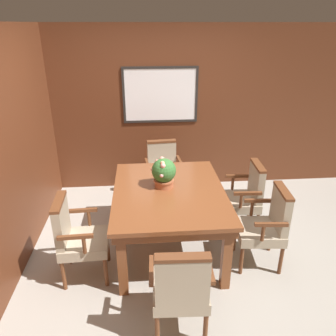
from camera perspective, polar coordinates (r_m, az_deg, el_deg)
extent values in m
plane|color=#A39E93|center=(3.84, 1.28, -15.39)|extent=(14.00, 14.00, 0.00)
cube|color=#5B2D19|center=(5.02, -0.85, 9.96)|extent=(7.20, 0.06, 2.45)
cube|color=white|center=(4.93, -1.33, 12.58)|extent=(1.04, 0.01, 0.75)
cube|color=#282623|center=(4.86, -1.37, 17.10)|extent=(1.11, 0.02, 0.04)
cube|color=#282623|center=(5.02, -1.28, 8.18)|extent=(1.11, 0.02, 0.04)
cube|color=#282623|center=(4.92, -7.72, 12.36)|extent=(0.03, 0.02, 0.75)
cube|color=#282623|center=(4.98, 4.99, 12.62)|extent=(0.04, 0.02, 0.75)
cube|color=#5B2D19|center=(3.47, -27.25, 0.73)|extent=(0.06, 7.20, 2.45)
cube|color=brown|center=(3.25, -7.96, -16.10)|extent=(0.09, 0.09, 0.72)
cube|color=brown|center=(3.33, 10.15, -15.10)|extent=(0.09, 0.09, 0.72)
cube|color=brown|center=(4.36, -7.16, -4.72)|extent=(0.09, 0.09, 0.72)
cube|color=brown|center=(4.42, 5.94, -4.22)|extent=(0.09, 0.09, 0.72)
cube|color=brown|center=(3.63, 0.19, -5.15)|extent=(1.15, 1.49, 0.09)
cube|color=brown|center=(3.59, 0.20, -4.21)|extent=(1.21, 1.55, 0.04)
cylinder|color=brown|center=(3.24, 5.42, -20.52)|extent=(0.04, 0.04, 0.34)
cylinder|color=brown|center=(3.22, -1.97, -20.79)|extent=(0.04, 0.04, 0.34)
cylinder|color=brown|center=(2.97, 6.54, -26.05)|extent=(0.04, 0.04, 0.34)
cylinder|color=brown|center=(2.94, -1.89, -26.42)|extent=(0.04, 0.04, 0.34)
cube|color=tan|center=(2.92, 2.09, -20.37)|extent=(0.47, 0.49, 0.11)
cube|color=tan|center=(2.60, 2.52, -19.18)|extent=(0.42, 0.10, 0.42)
cube|color=brown|center=(2.45, 2.62, -15.32)|extent=(0.42, 0.11, 0.03)
cylinder|color=brown|center=(2.87, 6.98, -17.49)|extent=(0.04, 0.04, 0.19)
cube|color=brown|center=(2.76, 7.31, -16.99)|extent=(0.05, 0.33, 0.04)
cylinder|color=brown|center=(2.84, -2.87, -17.85)|extent=(0.04, 0.04, 0.19)
cube|color=brown|center=(2.73, -2.92, -17.36)|extent=(0.05, 0.33, 0.04)
cylinder|color=brown|center=(4.43, 8.76, -7.12)|extent=(0.04, 0.04, 0.34)
cylinder|color=brown|center=(4.11, 9.66, -9.92)|extent=(0.04, 0.04, 0.34)
cylinder|color=brown|center=(4.52, 13.93, -6.93)|extent=(0.04, 0.04, 0.34)
cylinder|color=brown|center=(4.21, 15.25, -9.63)|extent=(0.04, 0.04, 0.34)
cube|color=tan|center=(4.20, 12.16, -5.76)|extent=(0.50, 0.48, 0.11)
cube|color=tan|center=(4.13, 15.12, -2.45)|extent=(0.10, 0.42, 0.42)
cube|color=brown|center=(4.04, 15.46, 0.43)|extent=(0.11, 0.42, 0.03)
cylinder|color=brown|center=(4.32, 11.20, -2.53)|extent=(0.04, 0.04, 0.19)
cube|color=brown|center=(4.30, 12.22, -1.38)|extent=(0.33, 0.05, 0.04)
cylinder|color=brown|center=(3.92, 12.59, -5.56)|extent=(0.04, 0.04, 0.19)
cube|color=brown|center=(3.89, 13.73, -4.32)|extent=(0.33, 0.05, 0.04)
cylinder|color=brown|center=(4.61, -2.71, -5.56)|extent=(0.04, 0.04, 0.34)
cylinder|color=brown|center=(4.67, 2.07, -5.15)|extent=(0.04, 0.04, 0.34)
cylinder|color=brown|center=(4.97, -3.33, -3.26)|extent=(0.04, 0.04, 0.34)
cylinder|color=brown|center=(5.02, 1.11, -2.91)|extent=(0.04, 0.04, 0.34)
cube|color=tan|center=(4.71, -0.73, -1.77)|extent=(0.49, 0.51, 0.11)
cube|color=tan|center=(4.78, -1.12, 2.11)|extent=(0.42, 0.12, 0.42)
cube|color=brown|center=(4.70, -1.15, 4.66)|extent=(0.42, 0.13, 0.03)
cylinder|color=brown|center=(4.59, -3.56, -0.49)|extent=(0.04, 0.04, 0.19)
cube|color=brown|center=(4.61, -3.69, 0.93)|extent=(0.07, 0.33, 0.04)
cylinder|color=brown|center=(4.66, 2.18, -0.08)|extent=(0.04, 0.04, 0.19)
cube|color=brown|center=(4.68, 2.02, 1.31)|extent=(0.07, 0.33, 0.04)
cylinder|color=brown|center=(3.93, 11.52, -11.82)|extent=(0.04, 0.04, 0.34)
cylinder|color=brown|center=(3.63, 12.68, -15.40)|extent=(0.04, 0.04, 0.34)
cylinder|color=brown|center=(4.03, 17.37, -11.53)|extent=(0.04, 0.04, 0.34)
cylinder|color=brown|center=(3.74, 19.05, -14.95)|extent=(0.04, 0.04, 0.34)
cube|color=tan|center=(3.70, 15.54, -10.59)|extent=(0.51, 0.49, 0.11)
cube|color=tan|center=(3.62, 19.01, -6.93)|extent=(0.11, 0.42, 0.42)
cube|color=brown|center=(3.51, 19.50, -3.76)|extent=(0.12, 0.42, 0.03)
cylinder|color=brown|center=(3.80, 14.40, -6.77)|extent=(0.04, 0.04, 0.19)
cube|color=brown|center=(3.77, 15.59, -5.51)|extent=(0.33, 0.06, 0.04)
cylinder|color=brown|center=(3.42, 16.21, -10.75)|extent=(0.04, 0.04, 0.19)
cube|color=brown|center=(3.39, 17.55, -9.37)|extent=(0.33, 0.06, 0.04)
cylinder|color=brown|center=(3.47, -10.76, -17.34)|extent=(0.04, 0.04, 0.34)
cylinder|color=brown|center=(3.77, -10.45, -13.44)|extent=(0.04, 0.04, 0.34)
cylinder|color=brown|center=(3.53, -17.74, -17.38)|extent=(0.04, 0.04, 0.34)
cylinder|color=brown|center=(3.83, -16.77, -13.56)|extent=(0.04, 0.04, 0.34)
cube|color=tan|center=(3.51, -14.31, -12.52)|extent=(0.49, 0.47, 0.11)
cube|color=tan|center=(3.40, -18.07, -8.93)|extent=(0.10, 0.42, 0.42)
cube|color=brown|center=(3.28, -18.56, -5.60)|extent=(0.10, 0.42, 0.03)
cylinder|color=brown|center=(3.23, -14.40, -12.82)|extent=(0.04, 0.04, 0.19)
cube|color=brown|center=(3.19, -15.86, -11.48)|extent=(0.33, 0.05, 0.04)
cylinder|color=brown|center=(3.61, -13.58, -8.40)|extent=(0.04, 0.04, 0.19)
cube|color=brown|center=(3.58, -14.86, -7.16)|extent=(0.33, 0.05, 0.04)
cylinder|color=#B2603D|center=(3.65, -0.72, -2.59)|extent=(0.21, 0.21, 0.09)
cylinder|color=#B2603D|center=(3.64, -0.72, -2.13)|extent=(0.22, 0.22, 0.02)
sphere|color=#387033|center=(3.59, -0.73, -0.44)|extent=(0.27, 0.27, 0.27)
sphere|color=pink|center=(3.69, -0.62, 0.67)|extent=(0.04, 0.04, 0.04)
sphere|color=#FCA880|center=(3.49, -0.97, 0.84)|extent=(0.05, 0.05, 0.05)
sphere|color=#ED9988|center=(3.60, -1.06, 1.57)|extent=(0.06, 0.06, 0.06)
sphere|color=#F39381|center=(3.61, -1.92, 1.17)|extent=(0.04, 0.04, 0.04)
sphere|color=#EC9E92|center=(3.47, -0.87, 0.37)|extent=(0.06, 0.06, 0.06)
sphere|color=#EE9E8E|center=(3.57, -2.75, -0.30)|extent=(0.04, 0.04, 0.04)
sphere|color=pink|center=(3.47, -1.12, -1.35)|extent=(0.04, 0.04, 0.04)
sphere|color=#ECA490|center=(3.71, -0.56, 0.25)|extent=(0.06, 0.06, 0.06)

